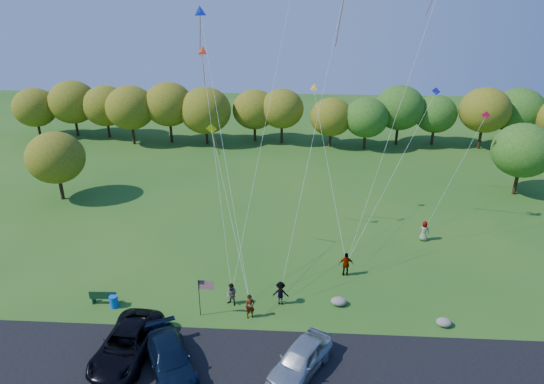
{
  "coord_description": "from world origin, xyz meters",
  "views": [
    {
      "loc": [
        1.76,
        -25.34,
        20.05
      ],
      "look_at": [
        -0.11,
        6.0,
        6.49
      ],
      "focal_mm": 32.0,
      "sensor_mm": 36.0,
      "label": 1
    }
  ],
  "objects_px": {
    "flyer_e": "(424,231)",
    "trash_barrel": "(114,302)",
    "flyer_a": "(250,307)",
    "minivan_silver": "(301,359)",
    "minivan_navy": "(170,358)",
    "flyer_c": "(281,293)",
    "flyer_d": "(346,264)",
    "park_bench": "(104,297)",
    "flyer_b": "(232,295)",
    "minivan_dark": "(126,344)"
  },
  "relations": [
    {
      "from": "flyer_e",
      "to": "trash_barrel",
      "type": "distance_m",
      "value": 25.19
    },
    {
      "from": "flyer_e",
      "to": "flyer_a",
      "type": "bearing_deg",
      "value": 60.56
    },
    {
      "from": "minivan_silver",
      "to": "trash_barrel",
      "type": "xyz_separation_m",
      "value": [
        -12.54,
        5.2,
        -0.47
      ]
    },
    {
      "from": "minivan_navy",
      "to": "flyer_c",
      "type": "bearing_deg",
      "value": 20.26
    },
    {
      "from": "minivan_navy",
      "to": "minivan_silver",
      "type": "height_order",
      "value": "minivan_silver"
    },
    {
      "from": "flyer_c",
      "to": "minivan_silver",
      "type": "bearing_deg",
      "value": 106.56
    },
    {
      "from": "flyer_d",
      "to": "flyer_e",
      "type": "xyz_separation_m",
      "value": [
        6.99,
        5.78,
        -0.06
      ]
    },
    {
      "from": "flyer_d",
      "to": "flyer_c",
      "type": "bearing_deg",
      "value": 36.78
    },
    {
      "from": "minivan_navy",
      "to": "park_bench",
      "type": "distance_m",
      "value": 8.38
    },
    {
      "from": "flyer_b",
      "to": "park_bench",
      "type": "height_order",
      "value": "flyer_b"
    },
    {
      "from": "flyer_d",
      "to": "flyer_e",
      "type": "bearing_deg",
      "value": -142.59
    },
    {
      "from": "flyer_a",
      "to": "trash_barrel",
      "type": "xyz_separation_m",
      "value": [
        -9.26,
        0.57,
        -0.43
      ]
    },
    {
      "from": "trash_barrel",
      "to": "flyer_a",
      "type": "bearing_deg",
      "value": -3.53
    },
    {
      "from": "flyer_c",
      "to": "minivan_dark",
      "type": "bearing_deg",
      "value": 36.85
    },
    {
      "from": "flyer_d",
      "to": "park_bench",
      "type": "bearing_deg",
      "value": 13.11
    },
    {
      "from": "flyer_e",
      "to": "park_bench",
      "type": "height_order",
      "value": "flyer_e"
    },
    {
      "from": "minivan_navy",
      "to": "flyer_c",
      "type": "xyz_separation_m",
      "value": [
        5.89,
        6.52,
        -0.0
      ]
    },
    {
      "from": "flyer_a",
      "to": "minivan_silver",
      "type": "bearing_deg",
      "value": -73.68
    },
    {
      "from": "flyer_e",
      "to": "park_bench",
      "type": "bearing_deg",
      "value": 44.73
    },
    {
      "from": "minivan_silver",
      "to": "flyer_d",
      "type": "relative_size",
      "value": 2.62
    },
    {
      "from": "minivan_navy",
      "to": "park_bench",
      "type": "bearing_deg",
      "value": 108.66
    },
    {
      "from": "minivan_silver",
      "to": "minivan_dark",
      "type": "bearing_deg",
      "value": -153.66
    },
    {
      "from": "flyer_b",
      "to": "park_bench",
      "type": "bearing_deg",
      "value": -148.85
    },
    {
      "from": "trash_barrel",
      "to": "flyer_c",
      "type": "bearing_deg",
      "value": 5.27
    },
    {
      "from": "flyer_b",
      "to": "flyer_d",
      "type": "xyz_separation_m",
      "value": [
        7.96,
        4.11,
        0.12
      ]
    },
    {
      "from": "minivan_dark",
      "to": "flyer_a",
      "type": "xyz_separation_m",
      "value": [
        6.78,
        3.99,
        -0.04
      ]
    },
    {
      "from": "flyer_b",
      "to": "flyer_e",
      "type": "xyz_separation_m",
      "value": [
        14.96,
        9.89,
        0.06
      ]
    },
    {
      "from": "flyer_d",
      "to": "trash_barrel",
      "type": "relative_size",
      "value": 2.2
    },
    {
      "from": "flyer_a",
      "to": "flyer_b",
      "type": "xyz_separation_m",
      "value": [
        -1.37,
        1.28,
        -0.04
      ]
    },
    {
      "from": "minivan_dark",
      "to": "trash_barrel",
      "type": "xyz_separation_m",
      "value": [
        -2.48,
        4.56,
        -0.47
      ]
    },
    {
      "from": "minivan_dark",
      "to": "park_bench",
      "type": "distance_m",
      "value": 5.85
    },
    {
      "from": "minivan_dark",
      "to": "park_bench",
      "type": "height_order",
      "value": "minivan_dark"
    },
    {
      "from": "flyer_b",
      "to": "flyer_c",
      "type": "distance_m",
      "value": 3.28
    },
    {
      "from": "minivan_dark",
      "to": "flyer_a",
      "type": "height_order",
      "value": "minivan_dark"
    },
    {
      "from": "minivan_navy",
      "to": "flyer_a",
      "type": "height_order",
      "value": "flyer_a"
    },
    {
      "from": "flyer_b",
      "to": "park_bench",
      "type": "xyz_separation_m",
      "value": [
        -8.68,
        -0.43,
        -0.27
      ]
    },
    {
      "from": "minivan_dark",
      "to": "minivan_silver",
      "type": "xyz_separation_m",
      "value": [
        10.06,
        -0.64,
        0.0
      ]
    },
    {
      "from": "trash_barrel",
      "to": "flyer_b",
      "type": "bearing_deg",
      "value": 5.15
    },
    {
      "from": "flyer_d",
      "to": "park_bench",
      "type": "xyz_separation_m",
      "value": [
        -16.64,
        -4.54,
        -0.39
      ]
    },
    {
      "from": "minivan_navy",
      "to": "flyer_e",
      "type": "height_order",
      "value": "flyer_e"
    },
    {
      "from": "trash_barrel",
      "to": "minivan_dark",
      "type": "bearing_deg",
      "value": -61.47
    },
    {
      "from": "minivan_dark",
      "to": "flyer_d",
      "type": "relative_size",
      "value": 3.2
    },
    {
      "from": "minivan_silver",
      "to": "flyer_c",
      "type": "height_order",
      "value": "minivan_silver"
    },
    {
      "from": "minivan_dark",
      "to": "trash_barrel",
      "type": "distance_m",
      "value": 5.21
    },
    {
      "from": "flyer_b",
      "to": "flyer_d",
      "type": "relative_size",
      "value": 0.87
    },
    {
      "from": "flyer_a",
      "to": "flyer_e",
      "type": "xyz_separation_m",
      "value": [
        13.59,
        11.17,
        0.02
      ]
    },
    {
      "from": "park_bench",
      "to": "trash_barrel",
      "type": "height_order",
      "value": "park_bench"
    },
    {
      "from": "trash_barrel",
      "to": "flyer_e",
      "type": "bearing_deg",
      "value": 24.88
    },
    {
      "from": "flyer_e",
      "to": "minivan_navy",
      "type": "bearing_deg",
      "value": 63.63
    },
    {
      "from": "minivan_dark",
      "to": "minivan_silver",
      "type": "bearing_deg",
      "value": 1.03
    }
  ]
}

